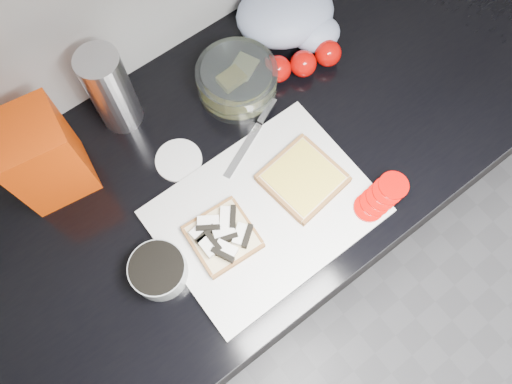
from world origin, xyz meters
The scene contains 14 objects.
base_cabinet centered at (0.00, 1.20, 0.43)m, with size 3.50×0.60×0.86m, color black.
countertop centered at (0.00, 1.20, 0.88)m, with size 3.50×0.64×0.04m, color black.
cutting_board centered at (-0.09, 1.07, 0.91)m, with size 0.40×0.30×0.01m, color silver.
bread_left centered at (-0.19, 1.08, 0.92)m, with size 0.13×0.13×0.04m.
bread_right centered at (0.01, 1.08, 0.92)m, with size 0.15×0.15×0.02m.
tomato_slices centered at (0.10, 0.96, 0.92)m, with size 0.13×0.08×0.02m.
knife centered at (0.01, 1.22, 0.91)m, with size 0.19×0.09×0.01m.
seed_tub centered at (-0.31, 1.09, 0.93)m, with size 0.10×0.10×0.05m.
tub_lid centered at (-0.16, 1.26, 0.90)m, with size 0.09×0.09×0.01m, color silver.
glass_bowl centered at (0.03, 1.33, 0.93)m, with size 0.17×0.17×0.07m.
bread_bag centered at (-0.37, 1.37, 1.00)m, with size 0.13×0.12×0.20m, color #E34303.
steel_canister centered at (-0.20, 1.42, 1.00)m, with size 0.08×0.08×0.20m, color silver.
grocery_bag centered at (0.21, 1.38, 0.95)m, with size 0.26×0.25×0.09m.
whole_tomatoes centered at (0.17, 1.28, 0.93)m, with size 0.17×0.09×0.06m.
Camera 1 is at (-0.29, 0.84, 1.81)m, focal length 35.00 mm.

